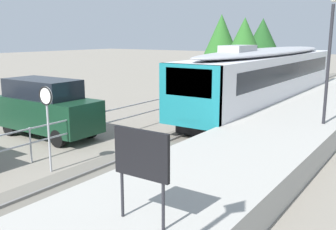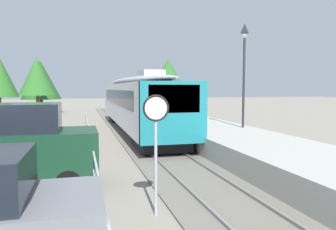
{
  "view_description": "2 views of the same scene",
  "coord_description": "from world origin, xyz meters",
  "px_view_note": "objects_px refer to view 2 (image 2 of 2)",
  "views": [
    {
      "loc": [
        7.86,
        4.16,
        4.34
      ],
      "look_at": [
        0.4,
        15.03,
        1.6
      ],
      "focal_mm": 40.96,
      "sensor_mm": 36.0,
      "label": 1
    },
    {
      "loc": [
        -3.6,
        4.6,
        2.94
      ],
      "look_at": [
        0.0,
        18.03,
        1.8
      ],
      "focal_mm": 34.81,
      "sensor_mm": 36.0,
      "label": 2
    }
  ],
  "objects_px": {
    "commuter_train": "(137,100)",
    "parked_van_dark_green": "(6,146)",
    "platform_lamp_mid_platform": "(244,56)",
    "speed_limit_sign": "(156,125)"
  },
  "relations": [
    {
      "from": "platform_lamp_mid_platform",
      "to": "speed_limit_sign",
      "type": "xyz_separation_m",
      "value": [
        -6.54,
        -8.18,
        -2.5
      ]
    },
    {
      "from": "parked_van_dark_green",
      "to": "speed_limit_sign",
      "type": "bearing_deg",
      "value": -37.87
    },
    {
      "from": "commuter_train",
      "to": "parked_van_dark_green",
      "type": "xyz_separation_m",
      "value": [
        -5.68,
        -11.53,
        -0.85
      ]
    },
    {
      "from": "platform_lamp_mid_platform",
      "to": "parked_van_dark_green",
      "type": "relative_size",
      "value": 1.09
    },
    {
      "from": "commuter_train",
      "to": "platform_lamp_mid_platform",
      "type": "bearing_deg",
      "value": -53.78
    },
    {
      "from": "commuter_train",
      "to": "platform_lamp_mid_platform",
      "type": "relative_size",
      "value": 3.45
    },
    {
      "from": "platform_lamp_mid_platform",
      "to": "parked_van_dark_green",
      "type": "bearing_deg",
      "value": -152.66
    },
    {
      "from": "platform_lamp_mid_platform",
      "to": "parked_van_dark_green",
      "type": "distance_m",
      "value": 12.0
    },
    {
      "from": "speed_limit_sign",
      "to": "commuter_train",
      "type": "bearing_deg",
      "value": 82.2
    },
    {
      "from": "commuter_train",
      "to": "platform_lamp_mid_platform",
      "type": "xyz_separation_m",
      "value": [
        4.56,
        -6.23,
        2.48
      ]
    }
  ]
}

